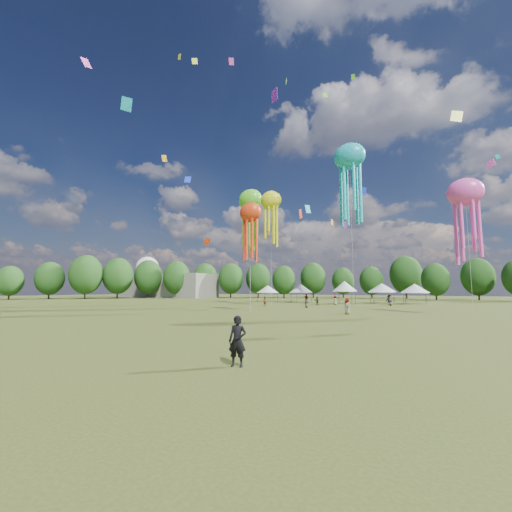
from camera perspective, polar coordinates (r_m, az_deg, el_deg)
The scene contains 10 objects.
ground at distance 18.95m, azimuth -22.79°, elevation -14.03°, with size 300.00×300.00×0.00m, color #384416.
observer_main at distance 12.20m, azimuth -3.32°, elevation -14.84°, with size 0.67×0.44×1.85m, color black.
spectator_near at distance 50.58m, azimuth 8.99°, elevation -8.17°, with size 0.77×0.60×1.59m, color gray.
spectators_far at distance 57.62m, azimuth 15.65°, elevation -7.67°, with size 18.77×26.11×1.92m.
festival_tents at distance 69.10m, azimuth 15.52°, elevation -5.51°, with size 35.39×12.13×4.44m.
show_kites at distance 56.19m, azimuth 9.84°, elevation 10.68°, with size 38.37×24.62×28.87m.
small_kites at distance 62.39m, azimuth 13.06°, elevation 20.04°, with size 74.53×57.85×45.23m.
treeline at distance 76.34m, azimuth 15.99°, elevation -2.93°, with size 201.57×95.24×13.43m.
hangar at distance 120.43m, azimuth -16.03°, elevation -5.17°, with size 40.00×12.00×8.00m, color gray.
radome at distance 136.48m, azimuth -18.79°, elevation -2.63°, with size 9.00×9.00×16.00m.
Camera 1 is at (14.87, -11.40, 2.81)m, focal length 22.48 mm.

